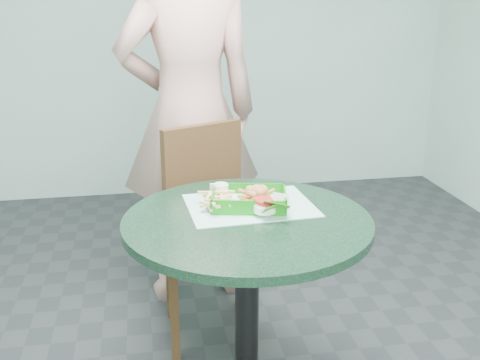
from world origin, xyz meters
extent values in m
cube|color=silver|center=(0.00, 2.50, 1.40)|extent=(4.00, 0.04, 2.80)
cylinder|color=black|center=(0.00, 0.00, 0.38)|extent=(0.08, 0.08, 0.70)
cylinder|color=#253E2F|center=(0.00, 0.00, 0.73)|extent=(0.82, 0.82, 0.03)
cube|color=#3C1F11|center=(-0.07, 0.52, 0.45)|extent=(0.39, 0.39, 0.04)
cube|color=#3C1F11|center=(-0.07, 0.70, 0.70)|extent=(0.39, 0.04, 0.46)
cube|color=#3C1F11|center=(-0.24, 0.36, 0.21)|extent=(0.04, 0.04, 0.43)
cube|color=#3C1F11|center=(0.10, 0.36, 0.21)|extent=(0.04, 0.04, 0.43)
cube|color=#3C1F11|center=(-0.24, 0.69, 0.21)|extent=(0.04, 0.04, 0.43)
cube|color=#3C1F11|center=(0.10, 0.69, 0.21)|extent=(0.04, 0.04, 0.43)
imported|color=tan|center=(-0.10, 0.92, 1.16)|extent=(0.90, 0.64, 2.31)
cube|color=#9ED8CA|center=(0.03, 0.11, 0.75)|extent=(0.45, 0.35, 0.00)
cube|color=#0E7B0D|center=(0.03, 0.10, 0.76)|extent=(0.25, 0.19, 0.01)
cube|color=white|center=(0.03, 0.10, 0.76)|extent=(0.24, 0.17, 0.00)
cube|color=#0E7B0D|center=(0.03, 0.19, 0.78)|extent=(0.25, 0.01, 0.04)
cube|color=#0E7B0D|center=(0.03, 0.01, 0.78)|extent=(0.25, 0.01, 0.04)
cube|color=#0E7B0D|center=(0.15, 0.10, 0.78)|extent=(0.01, 0.19, 0.04)
cube|color=#0E7B0D|center=(-0.10, 0.10, 0.78)|extent=(0.01, 0.19, 0.04)
cylinder|color=gold|center=(0.05, 0.09, 0.78)|extent=(0.12, 0.12, 0.02)
cylinder|color=white|center=(-0.08, 0.15, 0.80)|extent=(0.05, 0.05, 0.03)
cylinder|color=white|center=(-0.08, 0.15, 0.81)|extent=(0.05, 0.05, 0.00)
cylinder|color=white|center=(0.08, 0.01, 0.78)|extent=(0.07, 0.07, 0.02)
torus|color=white|center=(0.08, 0.01, 0.79)|extent=(0.07, 0.07, 0.01)
cylinder|color=#B02921|center=(0.08, 0.01, 0.80)|extent=(0.06, 0.06, 0.01)
camera|label=1|loc=(-0.33, -1.68, 1.47)|focal=42.00mm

